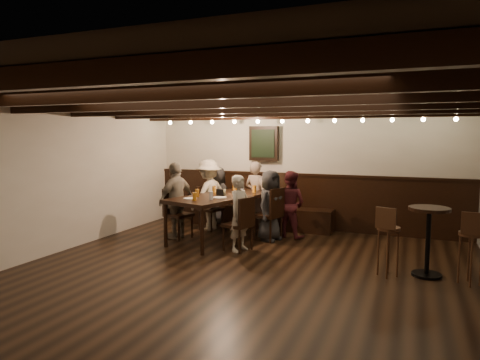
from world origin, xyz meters
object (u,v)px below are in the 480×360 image
at_px(dining_table, 223,199).
at_px(bar_stool_left, 388,250).
at_px(chair_right_far, 239,234).
at_px(person_right_near, 270,206).
at_px(chair_right_near, 269,224).
at_px(chair_left_near, 210,216).
at_px(person_left_near, 209,195).
at_px(person_bench_right, 290,204).
at_px(bar_stool_right, 470,257).
at_px(chair_left_far, 178,223).
at_px(person_bench_centre, 256,195).
at_px(person_right_far, 240,213).
at_px(person_left_far, 177,200).
at_px(high_top_table, 428,231).
at_px(person_bench_left, 218,196).

xyz_separation_m(dining_table, bar_stool_left, (2.96, -1.07, -0.39)).
distance_m(dining_table, chair_right_far, 0.97).
bearing_deg(person_right_near, bar_stool_left, -106.13).
height_order(dining_table, chair_right_near, chair_right_near).
relative_size(chair_right_far, person_right_near, 0.70).
distance_m(chair_left_near, bar_stool_left, 3.92).
xyz_separation_m(chair_left_near, person_left_near, (-0.03, 0.01, 0.44)).
distance_m(person_bench_right, bar_stool_right, 3.30).
bearing_deg(chair_left_far, bar_stool_right, 96.23).
height_order(dining_table, chair_left_far, chair_left_far).
bearing_deg(person_left_near, chair_left_far, 1.93).
distance_m(person_left_near, bar_stool_left, 3.96).
relative_size(chair_right_far, person_bench_centre, 0.65).
bearing_deg(person_right_far, person_bench_centre, 26.57).
bearing_deg(person_bench_right, person_left_far, 39.29).
xyz_separation_m(person_bench_centre, person_bench_right, (0.83, -0.38, -0.07)).
height_order(dining_table, person_left_far, person_left_far).
relative_size(person_left_far, person_right_near, 1.10).
height_order(person_left_far, high_top_table, person_left_far).
bearing_deg(bar_stool_right, chair_right_far, 175.69).
relative_size(chair_right_far, bar_stool_left, 0.94).
distance_m(person_bench_left, person_bench_centre, 0.92).
bearing_deg(person_bench_right, chair_right_far, 82.37).
distance_m(dining_table, person_right_far, 0.88).
bearing_deg(high_top_table, bar_stool_right, -17.28).
relative_size(chair_left_near, bar_stool_left, 0.92).
distance_m(chair_right_far, bar_stool_left, 2.43).
bearing_deg(person_left_near, bar_stool_left, 79.93).
bearing_deg(dining_table, bar_stool_left, -4.38).
bearing_deg(chair_left_near, bar_stool_right, 85.54).
xyz_separation_m(person_right_near, bar_stool_left, (2.12, -1.30, -0.29)).
bearing_deg(chair_right_far, chair_left_near, 57.96).
xyz_separation_m(dining_table, high_top_table, (3.46, -0.86, -0.13)).
distance_m(person_bench_right, high_top_table, 2.78).
bearing_deg(high_top_table, bar_stool_left, -157.74).
distance_m(chair_right_far, person_bench_left, 2.14).
height_order(person_left_near, bar_stool_right, person_left_near).
relative_size(person_right_far, high_top_table, 1.33).
xyz_separation_m(chair_left_far, bar_stool_left, (3.77, -0.83, 0.07)).
bearing_deg(person_bench_left, bar_stool_left, 164.23).
xyz_separation_m(person_right_far, bar_stool_left, (2.36, -0.43, -0.27)).
bearing_deg(person_bench_left, person_right_far, 140.71).
height_order(chair_left_far, bar_stool_right, bar_stool_right).
distance_m(chair_right_far, person_left_near, 1.78).
height_order(chair_right_near, chair_right_far, chair_right_near).
bearing_deg(person_right_far, person_left_far, 90.00).
height_order(person_bench_centre, bar_stool_left, person_bench_centre).
bearing_deg(person_bench_centre, chair_right_far, 115.61).
relative_size(dining_table, bar_stool_left, 2.46).
xyz_separation_m(chair_left_near, chair_right_far, (1.15, -1.25, 0.01)).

